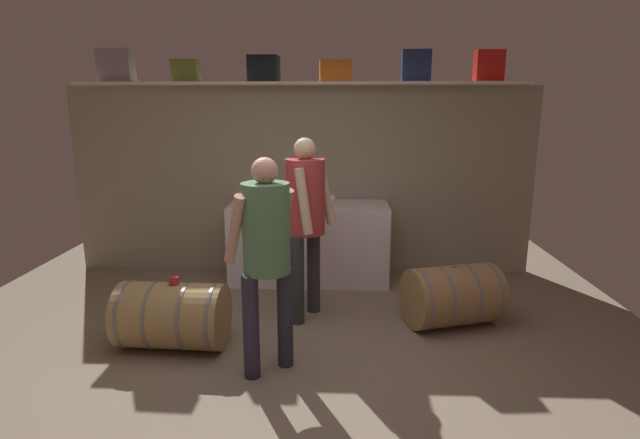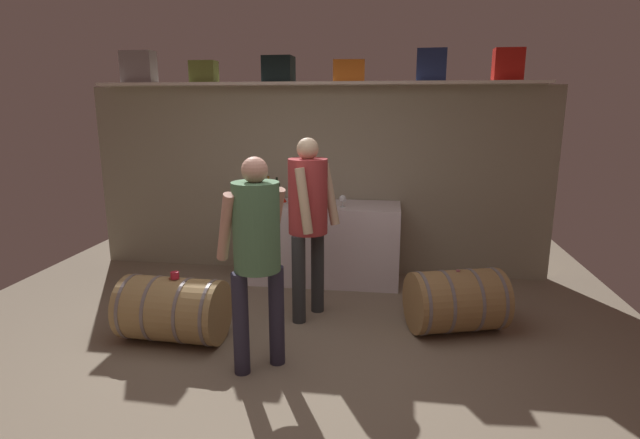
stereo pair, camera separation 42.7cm
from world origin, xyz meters
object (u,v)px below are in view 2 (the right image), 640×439
at_px(wine_barrel_far, 456,301).
at_px(tasting_cup, 175,275).
at_px(wine_barrel_near, 173,309).
at_px(toolcase_navy, 431,65).
at_px(toolcase_grey, 139,67).
at_px(wine_bottle_dark, 277,193).
at_px(toolcase_red, 508,65).
at_px(work_cabinet, 321,242).
at_px(visitor_tasting, 256,243).
at_px(red_funnel, 282,198).
at_px(wine_bottle_clear, 307,189).
at_px(winemaker_pouring, 309,210).
at_px(wine_glass, 343,199).
at_px(wine_bottle_amber, 269,191).
at_px(toolcase_olive, 204,72).
at_px(toolcase_orange, 349,71).
at_px(toolcase_black, 279,69).

distance_m(wine_barrel_far, tasting_cup, 2.43).
height_order(wine_barrel_near, wine_barrel_far, wine_barrel_far).
height_order(toolcase_navy, tasting_cup, toolcase_navy).
relative_size(toolcase_grey, wine_bottle_dark, 1.23).
height_order(toolcase_red, tasting_cup, toolcase_red).
bearing_deg(work_cabinet, visitor_tasting, -95.36).
xyz_separation_m(toolcase_navy, red_funnel, (-1.61, -0.17, -1.44)).
xyz_separation_m(toolcase_navy, wine_bottle_clear, (-1.31, -0.15, -1.34)).
distance_m(toolcase_grey, tasting_cup, 2.86).
relative_size(toolcase_navy, work_cabinet, 0.19).
bearing_deg(visitor_tasting, winemaker_pouring, 39.12).
height_order(toolcase_grey, toolcase_navy, toolcase_grey).
height_order(wine_glass, red_funnel, wine_glass).
bearing_deg(wine_bottle_dark, wine_bottle_amber, 128.49).
distance_m(toolcase_olive, wine_bottle_amber, 1.53).
bearing_deg(wine_barrel_near, wine_bottle_clear, 66.57).
relative_size(toolcase_navy, winemaker_pouring, 0.20).
distance_m(wine_bottle_clear, visitor_tasting, 2.09).
bearing_deg(wine_bottle_amber, toolcase_olive, 166.95).
distance_m(wine_bottle_clear, wine_barrel_near, 2.09).
bearing_deg(wine_bottle_amber, wine_bottle_clear, 3.78).
distance_m(toolcase_navy, visitor_tasting, 2.95).
distance_m(toolcase_orange, wine_glass, 1.39).
bearing_deg(toolcase_olive, winemaker_pouring, -42.69).
bearing_deg(toolcase_navy, wine_barrel_near, -135.20).
distance_m(work_cabinet, red_funnel, 0.67).
relative_size(wine_bottle_amber, wine_barrel_far, 0.32).
distance_m(toolcase_navy, winemaker_pouring, 2.15).
bearing_deg(wine_bottle_clear, tasting_cup, -115.39).
distance_m(toolcase_grey, toolcase_olive, 0.78).
height_order(wine_bottle_amber, red_funnel, wine_bottle_amber).
bearing_deg(wine_bottle_clear, wine_barrel_near, -116.35).
height_order(wine_bottle_dark, visitor_tasting, visitor_tasting).
distance_m(wine_bottle_clear, wine_bottle_dark, 0.36).
bearing_deg(red_funnel, wine_bottle_dark, -94.06).
xyz_separation_m(toolcase_olive, toolcase_orange, (1.64, 0.00, -0.01)).
bearing_deg(wine_bottle_clear, red_funnel, -176.34).
relative_size(toolcase_grey, toolcase_black, 1.16).
xyz_separation_m(wine_barrel_near, winemaker_pouring, (1.06, 0.64, 0.76)).
height_order(wine_barrel_near, tasting_cup, tasting_cup).
height_order(work_cabinet, wine_barrel_near, work_cabinet).
distance_m(red_funnel, winemaker_pouring, 1.20).
height_order(toolcase_navy, red_funnel, toolcase_navy).
height_order(toolcase_navy, wine_bottle_dark, toolcase_navy).
bearing_deg(toolcase_orange, toolcase_olive, 175.74).
distance_m(work_cabinet, winemaker_pouring, 1.18).
xyz_separation_m(work_cabinet, wine_bottle_dark, (-0.47, -0.12, 0.58)).
distance_m(wine_bottle_dark, tasting_cup, 1.69).
bearing_deg(toolcase_olive, wine_bottle_dark, -21.99).
bearing_deg(wine_barrel_far, wine_bottle_clear, 124.15).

